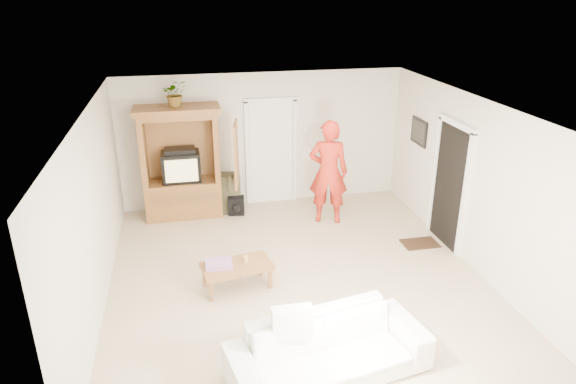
# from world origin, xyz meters

# --- Properties ---
(floor) EXTENTS (6.00, 6.00, 0.00)m
(floor) POSITION_xyz_m (0.00, 0.00, 0.00)
(floor) COLOR tan
(floor) RESTS_ON ground
(ceiling) EXTENTS (6.00, 6.00, 0.00)m
(ceiling) POSITION_xyz_m (0.00, 0.00, 2.60)
(ceiling) COLOR white
(ceiling) RESTS_ON floor
(wall_back) EXTENTS (5.50, 0.00, 5.50)m
(wall_back) POSITION_xyz_m (0.00, 3.00, 1.30)
(wall_back) COLOR silver
(wall_back) RESTS_ON floor
(wall_front) EXTENTS (5.50, 0.00, 5.50)m
(wall_front) POSITION_xyz_m (0.00, -3.00, 1.30)
(wall_front) COLOR silver
(wall_front) RESTS_ON floor
(wall_left) EXTENTS (0.00, 6.00, 6.00)m
(wall_left) POSITION_xyz_m (-2.75, 0.00, 1.30)
(wall_left) COLOR silver
(wall_left) RESTS_ON floor
(wall_right) EXTENTS (0.00, 6.00, 6.00)m
(wall_right) POSITION_xyz_m (2.75, 0.00, 1.30)
(wall_right) COLOR silver
(wall_right) RESTS_ON floor
(armoire) EXTENTS (1.82, 1.14, 2.10)m
(armoire) POSITION_xyz_m (-1.58, 2.66, 0.91)
(armoire) COLOR brown
(armoire) RESTS_ON floor
(door_back) EXTENTS (0.85, 0.05, 2.04)m
(door_back) POSITION_xyz_m (0.15, 2.97, 1.02)
(door_back) COLOR white
(door_back) RESTS_ON floor
(doorway_right) EXTENTS (0.05, 0.90, 2.04)m
(doorway_right) POSITION_xyz_m (2.73, 0.60, 1.02)
(doorway_right) COLOR black
(doorway_right) RESTS_ON floor
(framed_picture) EXTENTS (0.03, 0.60, 0.48)m
(framed_picture) POSITION_xyz_m (2.73, 1.90, 1.60)
(framed_picture) COLOR black
(framed_picture) RESTS_ON wall_right
(doormat) EXTENTS (0.60, 0.40, 0.02)m
(doormat) POSITION_xyz_m (2.30, 0.60, 0.01)
(doormat) COLOR #382316
(doormat) RESTS_ON floor
(plant) EXTENTS (0.48, 0.43, 0.48)m
(plant) POSITION_xyz_m (-1.60, 2.63, 2.34)
(plant) COLOR #4C7238
(plant) RESTS_ON armoire
(man) EXTENTS (0.81, 0.65, 1.94)m
(man) POSITION_xyz_m (1.00, 1.82, 0.97)
(man) COLOR red
(man) RESTS_ON floor
(sofa) EXTENTS (2.38, 1.29, 0.66)m
(sofa) POSITION_xyz_m (-0.11, -2.10, 0.33)
(sofa) COLOR white
(sofa) RESTS_ON floor
(coffee_table) EXTENTS (1.08, 0.71, 0.37)m
(coffee_table) POSITION_xyz_m (-0.91, -0.09, 0.32)
(coffee_table) COLOR brown
(coffee_table) RESTS_ON floor
(towel) EXTENTS (0.39, 0.30, 0.08)m
(towel) POSITION_xyz_m (-1.16, -0.09, 0.41)
(towel) COLOR #FD5481
(towel) RESTS_ON coffee_table
(candle) EXTENTS (0.08, 0.08, 0.10)m
(candle) POSITION_xyz_m (-0.77, -0.05, 0.42)
(candle) COLOR tan
(candle) RESTS_ON coffee_table
(backpack_black) EXTENTS (0.33, 0.22, 0.37)m
(backpack_black) POSITION_xyz_m (-0.63, 2.42, 0.19)
(backpack_black) COLOR black
(backpack_black) RESTS_ON floor
(backpack_olive) EXTENTS (0.43, 0.34, 0.78)m
(backpack_olive) POSITION_xyz_m (-0.72, 2.61, 0.39)
(backpack_olive) COLOR #47442B
(backpack_olive) RESTS_ON floor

